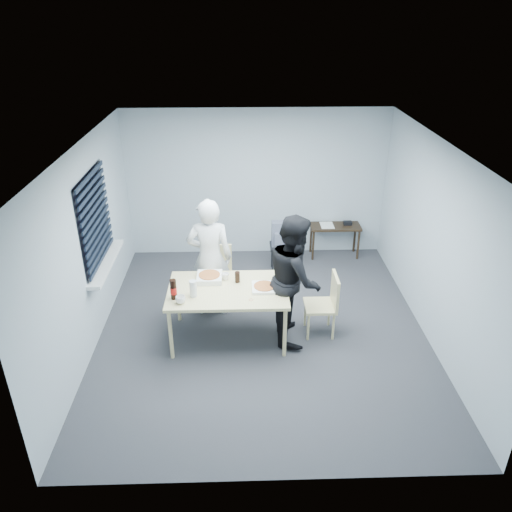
{
  "coord_description": "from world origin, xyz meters",
  "views": [
    {
      "loc": [
        -0.27,
        -5.8,
        4.1
      ],
      "look_at": [
        -0.09,
        0.1,
        1.11
      ],
      "focal_mm": 35.0,
      "sensor_mm": 36.0,
      "label": 1
    }
  ],
  "objects_px": {
    "stool": "(280,251)",
    "mug_b": "(225,276)",
    "side_table": "(335,230)",
    "soda_bottle": "(173,290)",
    "person_black": "(295,279)",
    "dining_table": "(228,293)",
    "chair_right": "(327,301)",
    "person_white": "(210,258)",
    "mug_a": "(180,300)",
    "chair_far": "(218,270)",
    "backpack": "(281,234)"
  },
  "relations": [
    {
      "from": "chair_far",
      "to": "person_black",
      "type": "height_order",
      "value": "person_black"
    },
    {
      "from": "side_table",
      "to": "soda_bottle",
      "type": "relative_size",
      "value": 3.28
    },
    {
      "from": "person_black",
      "to": "side_table",
      "type": "xyz_separation_m",
      "value": [
        0.98,
        2.41,
        -0.38
      ]
    },
    {
      "from": "dining_table",
      "to": "soda_bottle",
      "type": "bearing_deg",
      "value": -161.86
    },
    {
      "from": "dining_table",
      "to": "stool",
      "type": "bearing_deg",
      "value": 65.86
    },
    {
      "from": "chair_right",
      "to": "backpack",
      "type": "bearing_deg",
      "value": 105.25
    },
    {
      "from": "person_black",
      "to": "soda_bottle",
      "type": "relative_size",
      "value": 6.57
    },
    {
      "from": "stool",
      "to": "mug_a",
      "type": "bearing_deg",
      "value": -122.78
    },
    {
      "from": "person_white",
      "to": "mug_a",
      "type": "relative_size",
      "value": 14.39
    },
    {
      "from": "person_white",
      "to": "backpack",
      "type": "xyz_separation_m",
      "value": [
        1.1,
        1.2,
        -0.19
      ]
    },
    {
      "from": "person_white",
      "to": "mug_b",
      "type": "height_order",
      "value": "person_white"
    },
    {
      "from": "soda_bottle",
      "to": "person_black",
      "type": "bearing_deg",
      "value": 9.19
    },
    {
      "from": "soda_bottle",
      "to": "dining_table",
      "type": "bearing_deg",
      "value": 18.14
    },
    {
      "from": "chair_right",
      "to": "person_black",
      "type": "xyz_separation_m",
      "value": [
        -0.45,
        -0.04,
        0.37
      ]
    },
    {
      "from": "chair_right",
      "to": "side_table",
      "type": "bearing_deg",
      "value": 77.43
    },
    {
      "from": "side_table",
      "to": "mug_b",
      "type": "height_order",
      "value": "mug_b"
    },
    {
      "from": "stool",
      "to": "mug_b",
      "type": "distance_m",
      "value": 1.9
    },
    {
      "from": "dining_table",
      "to": "soda_bottle",
      "type": "xyz_separation_m",
      "value": [
        -0.67,
        -0.22,
        0.19
      ]
    },
    {
      "from": "backpack",
      "to": "soda_bottle",
      "type": "height_order",
      "value": "soda_bottle"
    },
    {
      "from": "side_table",
      "to": "backpack",
      "type": "distance_m",
      "value": 1.18
    },
    {
      "from": "dining_table",
      "to": "chair_far",
      "type": "height_order",
      "value": "chair_far"
    },
    {
      "from": "soda_bottle",
      "to": "person_white",
      "type": "bearing_deg",
      "value": 64.95
    },
    {
      "from": "chair_right",
      "to": "soda_bottle",
      "type": "xyz_separation_m",
      "value": [
        -2.0,
        -0.29,
        0.38
      ]
    },
    {
      "from": "stool",
      "to": "mug_a",
      "type": "distance_m",
      "value": 2.66
    },
    {
      "from": "backpack",
      "to": "mug_b",
      "type": "relative_size",
      "value": 4.23
    },
    {
      "from": "soda_bottle",
      "to": "side_table",
      "type": "bearing_deg",
      "value": 46.38
    },
    {
      "from": "person_white",
      "to": "stool",
      "type": "bearing_deg",
      "value": -132.2
    },
    {
      "from": "chair_far",
      "to": "chair_right",
      "type": "relative_size",
      "value": 1.0
    },
    {
      "from": "side_table",
      "to": "chair_right",
      "type": "bearing_deg",
      "value": -102.57
    },
    {
      "from": "dining_table",
      "to": "person_white",
      "type": "relative_size",
      "value": 0.89
    },
    {
      "from": "chair_right",
      "to": "mug_a",
      "type": "distance_m",
      "value": 1.97
    },
    {
      "from": "mug_a",
      "to": "mug_b",
      "type": "distance_m",
      "value": 0.8
    },
    {
      "from": "chair_far",
      "to": "soda_bottle",
      "type": "relative_size",
      "value": 3.3
    },
    {
      "from": "person_black",
      "to": "soda_bottle",
      "type": "bearing_deg",
      "value": 99.19
    },
    {
      "from": "person_black",
      "to": "chair_far",
      "type": "bearing_deg",
      "value": 47.8
    },
    {
      "from": "stool",
      "to": "dining_table",
      "type": "bearing_deg",
      "value": -114.14
    },
    {
      "from": "chair_far",
      "to": "backpack",
      "type": "bearing_deg",
      "value": 40.96
    },
    {
      "from": "person_black",
      "to": "side_table",
      "type": "height_order",
      "value": "person_black"
    },
    {
      "from": "dining_table",
      "to": "chair_right",
      "type": "height_order",
      "value": "chair_right"
    },
    {
      "from": "mug_b",
      "to": "stool",
      "type": "bearing_deg",
      "value": 61.71
    },
    {
      "from": "person_white",
      "to": "backpack",
      "type": "relative_size",
      "value": 4.18
    },
    {
      "from": "stool",
      "to": "soda_bottle",
      "type": "bearing_deg",
      "value": -125.85
    },
    {
      "from": "mug_b",
      "to": "dining_table",
      "type": "bearing_deg",
      "value": -82.08
    },
    {
      "from": "chair_right",
      "to": "side_table",
      "type": "height_order",
      "value": "chair_right"
    },
    {
      "from": "person_white",
      "to": "person_black",
      "type": "xyz_separation_m",
      "value": [
        1.14,
        -0.63,
        0.0
      ]
    },
    {
      "from": "person_black",
      "to": "backpack",
      "type": "height_order",
      "value": "person_black"
    },
    {
      "from": "mug_a",
      "to": "soda_bottle",
      "type": "height_order",
      "value": "soda_bottle"
    },
    {
      "from": "person_black",
      "to": "stool",
      "type": "xyz_separation_m",
      "value": [
        -0.04,
        1.84,
        -0.51
      ]
    },
    {
      "from": "person_black",
      "to": "side_table",
      "type": "distance_m",
      "value": 2.63
    },
    {
      "from": "chair_far",
      "to": "mug_a",
      "type": "height_order",
      "value": "chair_far"
    }
  ]
}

